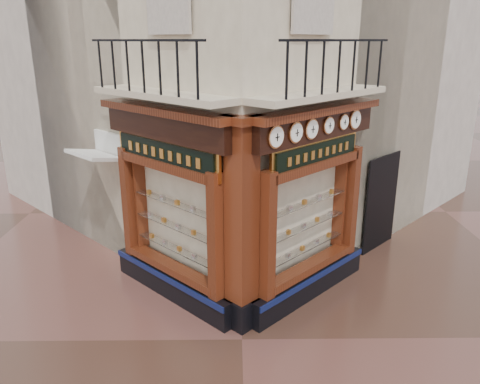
{
  "coord_description": "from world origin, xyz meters",
  "views": [
    {
      "loc": [
        -0.12,
        -7.21,
        5.16
      ],
      "look_at": [
        -0.01,
        2.0,
        2.16
      ],
      "focal_mm": 35.0,
      "sensor_mm": 36.0,
      "label": 1
    }
  ],
  "objects_px": {
    "corner_pilaster": "(242,229)",
    "clock_f": "(355,120)",
    "clock_b": "(296,133)",
    "signboard_left": "(164,153)",
    "clock_c": "(311,129)",
    "clock_d": "(329,125)",
    "clock_a": "(276,137)",
    "clock_e": "(344,122)",
    "awning": "(104,263)",
    "signboard_right": "(317,153)"
  },
  "relations": [
    {
      "from": "corner_pilaster",
      "to": "clock_e",
      "type": "bearing_deg",
      "value": -9.95
    },
    {
      "from": "clock_d",
      "to": "signboard_right",
      "type": "height_order",
      "value": "clock_d"
    },
    {
      "from": "clock_b",
      "to": "signboard_left",
      "type": "bearing_deg",
      "value": 119.35
    },
    {
      "from": "clock_d",
      "to": "signboard_right",
      "type": "bearing_deg",
      "value": 145.88
    },
    {
      "from": "clock_c",
      "to": "clock_d",
      "type": "height_order",
      "value": "clock_c"
    },
    {
      "from": "clock_c",
      "to": "signboard_left",
      "type": "xyz_separation_m",
      "value": [
        -2.73,
        0.35,
        -0.52
      ]
    },
    {
      "from": "clock_a",
      "to": "clock_f",
      "type": "height_order",
      "value": "clock_f"
    },
    {
      "from": "clock_b",
      "to": "clock_e",
      "type": "distance_m",
      "value": 1.53
    },
    {
      "from": "corner_pilaster",
      "to": "clock_f",
      "type": "height_order",
      "value": "corner_pilaster"
    },
    {
      "from": "clock_c",
      "to": "clock_f",
      "type": "bearing_deg",
      "value": 0.0
    },
    {
      "from": "awning",
      "to": "signboard_right",
      "type": "height_order",
      "value": "signboard_right"
    },
    {
      "from": "signboard_left",
      "to": "signboard_right",
      "type": "xyz_separation_m",
      "value": [
        2.92,
        0.0,
        -0.0
      ]
    },
    {
      "from": "awning",
      "to": "signboard_right",
      "type": "relative_size",
      "value": 0.65
    },
    {
      "from": "signboard_left",
      "to": "clock_a",
      "type": "bearing_deg",
      "value": -162.45
    },
    {
      "from": "clock_f",
      "to": "signboard_right",
      "type": "xyz_separation_m",
      "value": [
        -0.86,
        -0.7,
        -0.52
      ]
    },
    {
      "from": "corner_pilaster",
      "to": "signboard_left",
      "type": "bearing_deg",
      "value": 100.25
    },
    {
      "from": "corner_pilaster",
      "to": "clock_e",
      "type": "relative_size",
      "value": 12.54
    },
    {
      "from": "signboard_right",
      "to": "clock_d",
      "type": "bearing_deg",
      "value": -34.12
    },
    {
      "from": "clock_b",
      "to": "clock_d",
      "type": "bearing_deg",
      "value": 0.0
    },
    {
      "from": "clock_b",
      "to": "awning",
      "type": "bearing_deg",
      "value": 107.02
    },
    {
      "from": "clock_e",
      "to": "clock_f",
      "type": "height_order",
      "value": "clock_f"
    },
    {
      "from": "corner_pilaster",
      "to": "awning",
      "type": "distance_m",
      "value": 4.63
    },
    {
      "from": "clock_c",
      "to": "signboard_left",
      "type": "bearing_deg",
      "value": 127.8
    },
    {
      "from": "clock_b",
      "to": "clock_e",
      "type": "relative_size",
      "value": 1.19
    },
    {
      "from": "corner_pilaster",
      "to": "signboard_left",
      "type": "xyz_separation_m",
      "value": [
        -1.46,
        1.01,
        1.15
      ]
    },
    {
      "from": "clock_b",
      "to": "clock_a",
      "type": "bearing_deg",
      "value": -180.0
    },
    {
      "from": "clock_c",
      "to": "clock_d",
      "type": "bearing_deg",
      "value": 0.0
    },
    {
      "from": "clock_c",
      "to": "signboard_left",
      "type": "height_order",
      "value": "clock_c"
    },
    {
      "from": "clock_d",
      "to": "clock_a",
      "type": "bearing_deg",
      "value": -180.0
    },
    {
      "from": "corner_pilaster",
      "to": "clock_b",
      "type": "relative_size",
      "value": 10.53
    },
    {
      "from": "clock_f",
      "to": "clock_b",
      "type": "bearing_deg",
      "value": -180.0
    },
    {
      "from": "clock_a",
      "to": "clock_e",
      "type": "xyz_separation_m",
      "value": [
        1.46,
        1.46,
        -0.0
      ]
    },
    {
      "from": "awning",
      "to": "clock_e",
      "type": "bearing_deg",
      "value": -147.46
    },
    {
      "from": "clock_c",
      "to": "clock_f",
      "type": "xyz_separation_m",
      "value": [
        1.05,
        1.05,
        0.0
      ]
    },
    {
      "from": "clock_a",
      "to": "clock_c",
      "type": "distance_m",
      "value": 1.0
    },
    {
      "from": "clock_b",
      "to": "clock_c",
      "type": "xyz_separation_m",
      "value": [
        0.33,
        0.33,
        0.0
      ]
    },
    {
      "from": "clock_e",
      "to": "clock_f",
      "type": "distance_m",
      "value": 0.42
    },
    {
      "from": "clock_b",
      "to": "awning",
      "type": "distance_m",
      "value": 6.02
    },
    {
      "from": "clock_f",
      "to": "clock_c",
      "type": "bearing_deg",
      "value": -180.0
    },
    {
      "from": "clock_c",
      "to": "clock_e",
      "type": "relative_size",
      "value": 1.21
    },
    {
      "from": "clock_d",
      "to": "clock_e",
      "type": "distance_m",
      "value": 0.52
    },
    {
      "from": "corner_pilaster",
      "to": "clock_f",
      "type": "distance_m",
      "value": 3.34
    },
    {
      "from": "corner_pilaster",
      "to": "clock_a",
      "type": "distance_m",
      "value": 1.77
    },
    {
      "from": "clock_c",
      "to": "clock_a",
      "type": "bearing_deg",
      "value": -180.0
    },
    {
      "from": "clock_d",
      "to": "signboard_left",
      "type": "height_order",
      "value": "clock_d"
    },
    {
      "from": "clock_a",
      "to": "awning",
      "type": "xyz_separation_m",
      "value": [
        -3.87,
        2.64,
        -3.62
      ]
    },
    {
      "from": "clock_b",
      "to": "signboard_right",
      "type": "height_order",
      "value": "clock_b"
    },
    {
      "from": "clock_a",
      "to": "clock_b",
      "type": "bearing_deg",
      "value": 0.0
    },
    {
      "from": "signboard_right",
      "to": "signboard_left",
      "type": "bearing_deg",
      "value": 135.0
    },
    {
      "from": "clock_a",
      "to": "signboard_right",
      "type": "bearing_deg",
      "value": 4.59
    }
  ]
}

